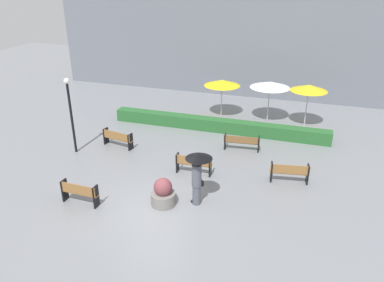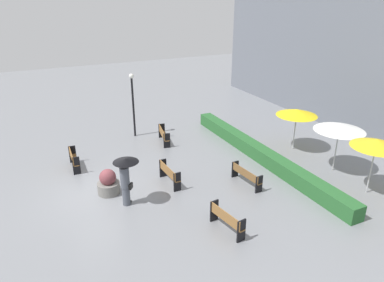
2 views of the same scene
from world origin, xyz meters
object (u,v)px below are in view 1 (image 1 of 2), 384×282
Objects in this scene: bench_mid_center at (194,163)px; planter_pot at (163,194)px; patio_umbrella_yellow at (222,83)px; patio_umbrella_yellow_far at (309,88)px; bench_back_row at (242,142)px; patio_umbrella_white at (270,85)px; bench_near_left at (79,192)px; bench_far_left at (117,138)px; pedestrian_with_umbrella at (198,172)px; bench_far_right at (290,172)px; lamp_post at (70,108)px.

planter_pot is at bearing -98.10° from bench_mid_center.
patio_umbrella_yellow_far is at bearing -2.43° from patio_umbrella_yellow.
patio_umbrella_white is (0.70, 4.69, 1.80)m from bench_back_row.
bench_mid_center is 1.46× the size of planter_pot.
planter_pot is 11.01m from patio_umbrella_white.
bench_mid_center is 0.71× the size of patio_umbrella_yellow.
patio_umbrella_yellow_far is (4.51, 7.55, 1.82)m from bench_mid_center.
patio_umbrella_yellow_far is at bearing 54.45° from bench_near_left.
bench_far_left is at bearing 102.26° from bench_near_left.
bench_near_left reaches higher than bench_back_row.
bench_back_row is 1.17× the size of bench_near_left.
patio_umbrella_yellow is (-0.24, 10.48, 1.68)m from planter_pot.
patio_umbrella_white is at bearing 81.99° from pedestrian_with_umbrella.
bench_far_right is at bearing -75.42° from patio_umbrella_white.
bench_back_row is 1.11× the size of bench_mid_center.
patio_umbrella_yellow is (-1.49, 10.00, 0.75)m from pedestrian_with_umbrella.
bench_back_row is 6.44m from bench_far_left.
bench_near_left is 0.95× the size of bench_mid_center.
planter_pot is 0.45× the size of patio_umbrella_yellow_far.
planter_pot is at bearing 17.34° from bench_near_left.
bench_far_left is 9.51m from patio_umbrella_white.
pedestrian_with_umbrella is 0.84× the size of patio_umbrella_yellow_far.
lamp_post is at bearing -146.02° from bench_far_left.
patio_umbrella_yellow reaches higher than bench_back_row.
planter_pot is at bearing -159.08° from pedestrian_with_umbrella.
bench_mid_center is 8.98m from patio_umbrella_yellow_far.
bench_mid_center reaches higher than bench_far_right.
bench_far_left is 6.04m from planter_pot.
planter_pot reaches higher than bench_back_row.
pedestrian_with_umbrella is at bearing -139.98° from bench_far_right.
bench_back_row is 6.16m from planter_pot.
bench_far_right is 4.41m from pedestrian_with_umbrella.
patio_umbrella_white is 0.97× the size of patio_umbrella_yellow_far.
bench_far_left is 1.55× the size of planter_pot.
pedestrian_with_umbrella reaches higher than bench_far_left.
patio_umbrella_white is (8.70, 7.44, -0.08)m from lamp_post.
bench_mid_center is 4.91m from bench_far_left.
patio_umbrella_white reaches higher than bench_far_left.
bench_mid_center is 2.54m from pedestrian_with_umbrella.
patio_umbrella_yellow reaches higher than bench_mid_center.
patio_umbrella_yellow_far is (2.92, 4.42, 1.88)m from bench_back_row.
patio_umbrella_yellow_far is (4.90, 10.26, 1.87)m from planter_pot.
patio_umbrella_white reaches higher than pedestrian_with_umbrella.
pedestrian_with_umbrella is (-0.72, -5.36, 0.93)m from bench_back_row.
pedestrian_with_umbrella reaches higher than bench_far_right.
patio_umbrella_yellow_far is at bearing 69.58° from pedestrian_with_umbrella.
bench_mid_center is at bearing -106.28° from patio_umbrella_white.
patio_umbrella_yellow_far is (2.23, -0.27, 0.07)m from patio_umbrella_white.
patio_umbrella_white is (6.94, 6.26, 1.77)m from bench_far_left.
pedestrian_with_umbrella is at bearing -97.61° from bench_back_row.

